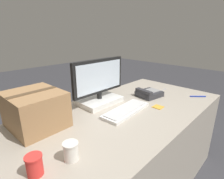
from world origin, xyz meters
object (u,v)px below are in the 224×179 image
object	(u,v)px
paper_cup_left	(34,165)
cardboard_box	(35,109)
keyboard	(126,110)
pen_marker	(198,96)
sticky_note_pad	(158,107)
spoon	(164,90)
monitor	(99,87)
desk_phone	(149,93)
paper_cup_right	(71,151)

from	to	relation	value
paper_cup_left	cardboard_box	xyz separation A→B (m)	(0.19, 0.40, 0.07)
keyboard	paper_cup_left	xyz separation A→B (m)	(-0.75, -0.11, 0.03)
pen_marker	paper_cup_left	bearing A→B (deg)	40.89
paper_cup_left	sticky_note_pad	distance (m)	0.99
keyboard	spoon	distance (m)	0.69
pen_marker	monitor	bearing A→B (deg)	10.05
monitor	keyboard	bearing A→B (deg)	-86.21
desk_phone	spoon	bearing A→B (deg)	6.70
monitor	paper_cup_left	distance (m)	0.83
paper_cup_left	sticky_note_pad	bearing A→B (deg)	-1.18
paper_cup_right	sticky_note_pad	bearing A→B (deg)	0.77
paper_cup_right	pen_marker	bearing A→B (deg)	-6.05
monitor	desk_phone	xyz separation A→B (m)	(0.43, -0.22, -0.11)
keyboard	cardboard_box	bearing A→B (deg)	148.36
paper_cup_right	monitor	bearing A→B (deg)	36.75
monitor	pen_marker	xyz separation A→B (m)	(0.74, -0.56, -0.13)
paper_cup_left	cardboard_box	distance (m)	0.45
desk_phone	pen_marker	bearing A→B (deg)	-39.53
cardboard_box	paper_cup_right	bearing A→B (deg)	-93.89
sticky_note_pad	pen_marker	bearing A→B (deg)	-17.56
cardboard_box	desk_phone	bearing A→B (deg)	-12.97
desk_phone	sticky_note_pad	bearing A→B (deg)	-121.53
monitor	keyboard	size ratio (longest dim) A/B	1.16
monitor	pen_marker	distance (m)	0.94
paper_cup_left	paper_cup_right	world-z (taller)	paper_cup_left
paper_cup_right	sticky_note_pad	world-z (taller)	paper_cup_right
keyboard	pen_marker	size ratio (longest dim) A/B	3.88
paper_cup_right	cardboard_box	world-z (taller)	cardboard_box
keyboard	pen_marker	distance (m)	0.77
keyboard	pen_marker	bearing A→B (deg)	-26.02
keyboard	paper_cup_left	world-z (taller)	paper_cup_left
paper_cup_right	desk_phone	bearing A→B (deg)	11.71
keyboard	paper_cup_right	size ratio (longest dim) A/B	4.87
keyboard	paper_cup_right	xyz separation A→B (m)	(-0.59, -0.14, 0.03)
paper_cup_right	pen_marker	world-z (taller)	paper_cup_right
paper_cup_right	spoon	bearing A→B (deg)	8.70
monitor	sticky_note_pad	size ratio (longest dim) A/B	6.91
monitor	desk_phone	bearing A→B (deg)	-26.78
monitor	desk_phone	distance (m)	0.50
paper_cup_left	monitor	bearing A→B (deg)	28.39
keyboard	paper_cup_left	size ratio (longest dim) A/B	4.75
cardboard_box	paper_cup_left	bearing A→B (deg)	-115.19
paper_cup_left	desk_phone	bearing A→B (deg)	8.62
monitor	cardboard_box	bearing A→B (deg)	179.36
paper_cup_left	pen_marker	xyz separation A→B (m)	(1.46, -0.17, -0.04)
keyboard	cardboard_box	size ratio (longest dim) A/B	1.25
desk_phone	pen_marker	xyz separation A→B (m)	(0.30, -0.35, -0.02)
keyboard	spoon	world-z (taller)	keyboard
keyboard	pen_marker	xyz separation A→B (m)	(0.72, -0.28, -0.01)
spoon	cardboard_box	size ratio (longest dim) A/B	0.41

